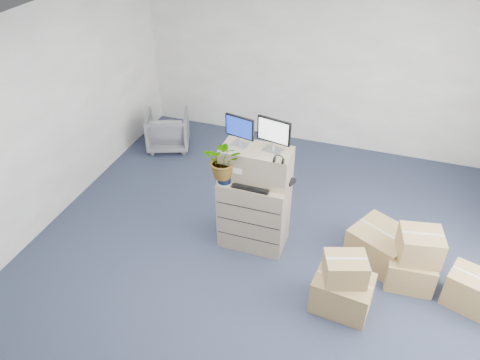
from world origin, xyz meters
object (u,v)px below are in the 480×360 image
(monitor_right, at_px, (274,133))
(keyboard, at_px, (252,186))
(filing_cabinet_lower, at_px, (254,212))
(office_chair, at_px, (168,129))
(monitor_left, at_px, (240,129))
(water_bottle, at_px, (261,172))
(potted_plant, at_px, (224,164))

(monitor_right, height_order, keyboard, monitor_right)
(keyboard, bearing_deg, filing_cabinet_lower, 93.45)
(keyboard, height_order, office_chair, keyboard)
(monitor_left, relative_size, monitor_right, 0.91)
(water_bottle, distance_m, office_chair, 2.92)
(keyboard, bearing_deg, monitor_left, 136.98)
(filing_cabinet_lower, xyz_separation_m, potted_plant, (-0.33, -0.15, 0.75))
(monitor_right, bearing_deg, monitor_left, -167.70)
(keyboard, xyz_separation_m, water_bottle, (0.06, 0.19, 0.09))
(keyboard, relative_size, potted_plant, 0.87)
(potted_plant, bearing_deg, office_chair, 131.84)
(monitor_right, distance_m, potted_plant, 0.68)
(monitor_right, bearing_deg, keyboard, -117.31)
(monitor_right, height_order, potted_plant, monitor_right)
(office_chair, bearing_deg, monitor_left, 115.90)
(monitor_left, relative_size, keyboard, 0.82)
(potted_plant, relative_size, office_chair, 0.73)
(filing_cabinet_lower, distance_m, keyboard, 0.52)
(monitor_right, bearing_deg, office_chair, 155.10)
(filing_cabinet_lower, relative_size, monitor_left, 2.61)
(keyboard, bearing_deg, monitor_right, 51.19)
(monitor_left, xyz_separation_m, potted_plant, (-0.11, -0.23, -0.36))
(filing_cabinet_lower, bearing_deg, keyboard, -87.77)
(office_chair, bearing_deg, water_bottle, 119.33)
(monitor_left, height_order, monitor_right, monitor_right)
(monitor_left, distance_m, office_chair, 2.88)
(monitor_right, height_order, water_bottle, monitor_right)
(monitor_left, bearing_deg, monitor_right, 12.51)
(monitor_left, relative_size, water_bottle, 1.76)
(monitor_left, bearing_deg, potted_plant, -102.75)
(filing_cabinet_lower, bearing_deg, water_bottle, 36.74)
(monitor_left, xyz_separation_m, monitor_right, (0.41, -0.00, 0.02))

